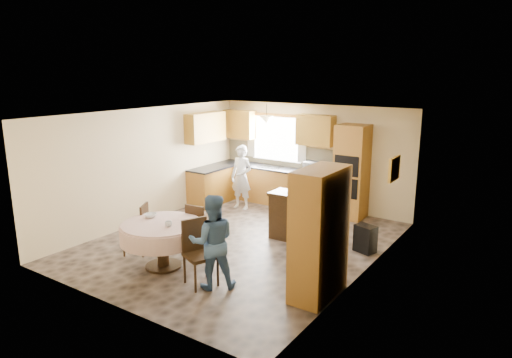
{
  "coord_description": "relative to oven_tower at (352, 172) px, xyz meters",
  "views": [
    {
      "loc": [
        4.94,
        -6.78,
        3.27
      ],
      "look_at": [
        0.17,
        0.3,
        1.24
      ],
      "focal_mm": 32.0,
      "sensor_mm": 36.0,
      "label": 1
    }
  ],
  "objects": [
    {
      "name": "cup_table",
      "position": [
        -1.33,
        -4.41,
        -0.22
      ],
      "size": [
        0.14,
        0.14,
        0.09
      ],
      "primitive_type": "imported",
      "rotation": [
        0.0,
        0.0,
        0.25
      ],
      "color": "#B2B2B2",
      "rests_on": "dining_table"
    },
    {
      "name": "wall_right",
      "position": [
        1.35,
        -2.69,
        0.19
      ],
      "size": [
        0.02,
        6.0,
        2.5
      ],
      "primitive_type": "cube",
      "color": "#D6BD89",
      "rests_on": "floor"
    },
    {
      "name": "oven_upper",
      "position": [
        0.0,
        -0.31,
        0.19
      ],
      "size": [
        0.56,
        0.01,
        0.45
      ],
      "primitive_type": "cube",
      "color": "black",
      "rests_on": "oven_tower"
    },
    {
      "name": "microwave",
      "position": [
        -0.9,
        -0.04,
        -0.0
      ],
      "size": [
        0.5,
        0.35,
        0.27
      ],
      "primitive_type": "imported",
      "rotation": [
        0.0,
        0.0,
        0.03
      ],
      "color": "silver",
      "rests_on": "counter_back"
    },
    {
      "name": "wall_back",
      "position": [
        -1.15,
        0.31,
        0.19
      ],
      "size": [
        5.0,
        0.02,
        2.5
      ],
      "primitive_type": "cube",
      "color": "#D6BD89",
      "rests_on": "floor"
    },
    {
      "name": "curtain_right",
      "position": [
        -1.4,
        0.24,
        0.59
      ],
      "size": [
        0.22,
        0.02,
        1.15
      ],
      "primitive_type": "cube",
      "color": "white",
      "rests_on": "wall_back"
    },
    {
      "name": "chair_right",
      "position": [
        -0.67,
        -4.45,
        -0.49
      ],
      "size": [
        0.59,
        0.59,
        1.03
      ],
      "rotation": [
        0.0,
        0.0,
        1.17
      ],
      "color": "#39230F",
      "rests_on": "floor"
    },
    {
      "name": "curtain_left",
      "position": [
        -2.9,
        0.24,
        0.59
      ],
      "size": [
        0.22,
        0.02,
        1.15
      ],
      "primitive_type": "cube",
      "color": "white",
      "rests_on": "wall_back"
    },
    {
      "name": "bowl_table",
      "position": [
        -1.93,
        -4.24,
        -0.24
      ],
      "size": [
        0.24,
        0.24,
        0.07
      ],
      "primitive_type": "imported",
      "rotation": [
        0.0,
        0.0,
        -0.15
      ],
      "color": "#B2B2B2",
      "rests_on": "dining_table"
    },
    {
      "name": "counter_left",
      "position": [
        -3.35,
        -0.89,
        -0.16
      ],
      "size": [
        0.64,
        1.2,
        0.04
      ],
      "primitive_type": "cube",
      "color": "black",
      "rests_on": "base_cab_left"
    },
    {
      "name": "chair_left",
      "position": [
        -2.35,
        -4.15,
        -0.54
      ],
      "size": [
        0.55,
        0.55,
        0.93
      ],
      "rotation": [
        0.0,
        0.0,
        -1.06
      ],
      "color": "#39230F",
      "rests_on": "floor"
    },
    {
      "name": "wall_cab_right",
      "position": [
        -1.0,
        0.15,
        0.85
      ],
      "size": [
        0.9,
        0.33,
        0.72
      ],
      "primitive_type": "cube",
      "color": "#C18C30",
      "rests_on": "wall_back"
    },
    {
      "name": "wall_left",
      "position": [
        -3.65,
        -2.69,
        0.19
      ],
      "size": [
        0.02,
        6.0,
        2.5
      ],
      "primitive_type": "cube",
      "color": "#D6BD89",
      "rests_on": "floor"
    },
    {
      "name": "window",
      "position": [
        -2.15,
        0.29,
        0.54
      ],
      "size": [
        1.4,
        0.03,
        1.1
      ],
      "primitive_type": "cube",
      "color": "white",
      "rests_on": "wall_back"
    },
    {
      "name": "ceiling",
      "position": [
        -1.15,
        -2.69,
        1.44
      ],
      "size": [
        5.0,
        6.0,
        0.01
      ],
      "primitive_type": "cube",
      "color": "white",
      "rests_on": "wall_back"
    },
    {
      "name": "pendant",
      "position": [
        -2.15,
        -0.19,
        1.06
      ],
      "size": [
        0.36,
        0.36,
        0.18
      ],
      "primitive_type": "cone",
      "rotation": [
        3.14,
        0.0,
        0.0
      ],
      "color": "beige",
      "rests_on": "ceiling"
    },
    {
      "name": "space_heater",
      "position": [
        1.04,
        -1.78,
        -0.81
      ],
      "size": [
        0.43,
        0.36,
        0.51
      ],
      "primitive_type": "cube",
      "rotation": [
        0.0,
        0.0,
        -0.31
      ],
      "color": "black",
      "rests_on": "floor"
    },
    {
      "name": "counter_back",
      "position": [
        -2.0,
        0.01,
        -0.16
      ],
      "size": [
        3.3,
        0.64,
        0.04
      ],
      "primitive_type": "cube",
      "color": "black",
      "rests_on": "base_cab_back"
    },
    {
      "name": "backsplash",
      "position": [
        -2.0,
        0.3,
        0.12
      ],
      "size": [
        3.3,
        0.02,
        0.55
      ],
      "primitive_type": "cube",
      "color": "beige",
      "rests_on": "wall_back"
    },
    {
      "name": "person_dining",
      "position": [
        -0.39,
        -4.44,
        -0.32
      ],
      "size": [
        0.91,
        0.9,
        1.48
      ],
      "primitive_type": "imported",
      "rotation": [
        0.0,
        0.0,
        3.87
      ],
      "color": "#3A587F",
      "rests_on": "floor"
    },
    {
      "name": "oven_lower",
      "position": [
        0.0,
        -0.31,
        -0.31
      ],
      "size": [
        0.56,
        0.01,
        0.45
      ],
      "primitive_type": "cube",
      "color": "black",
      "rests_on": "oven_tower"
    },
    {
      "name": "person_sink",
      "position": [
        -2.46,
        -0.82,
        -0.29
      ],
      "size": [
        0.57,
        0.38,
        1.55
      ],
      "primitive_type": "imported",
      "rotation": [
        0.0,
        0.0,
        0.01
      ],
      "color": "silver",
      "rests_on": "floor"
    },
    {
      "name": "floor",
      "position": [
        -1.15,
        -2.69,
        -1.06
      ],
      "size": [
        5.0,
        6.0,
        0.01
      ],
      "primitive_type": "cube",
      "color": "#6D594C",
      "rests_on": "ground"
    },
    {
      "name": "framed_picture",
      "position": [
        1.32,
        -1.23,
        0.45
      ],
      "size": [
        0.06,
        0.54,
        0.45
      ],
      "color": "gold",
      "rests_on": "wall_right"
    },
    {
      "name": "bowl_sideboard",
      "position": [
        -0.61,
        -1.94,
        -0.15
      ],
      "size": [
        0.26,
        0.26,
        0.05
      ],
      "primitive_type": "imported",
      "rotation": [
        0.0,
        0.0,
        0.35
      ],
      "color": "#B2B2B2",
      "rests_on": "sideboard"
    },
    {
      "name": "cupboard",
      "position": [
        1.07,
        -3.78,
        -0.09
      ],
      "size": [
        0.51,
        1.01,
        1.94
      ],
      "primitive_type": "cube",
      "color": "#BC7C32",
      "rests_on": "floor"
    },
    {
      "name": "base_cab_left",
      "position": [
        -3.35,
        -0.89,
        -0.62
      ],
      "size": [
        0.6,
        1.2,
        0.88
      ],
      "primitive_type": "cube",
      "color": "#BC7C32",
      "rests_on": "floor"
    },
    {
      "name": "oven_tower",
      "position": [
        0.0,
        0.0,
        0.0
      ],
      "size": [
        0.66,
        0.62,
        2.12
      ],
      "primitive_type": "cube",
      "color": "#BC7C32",
      "rests_on": "floor"
    },
    {
      "name": "dining_table",
      "position": [
        -1.56,
        -4.35,
        -0.44
      ],
      "size": [
        1.38,
        1.38,
        0.79
      ],
      "color": "#39230F",
      "rests_on": "floor"
    },
    {
      "name": "chair_back",
      "position": [
        -1.42,
        -3.58,
        -0.53
      ],
      "size": [
        0.45,
        0.45,
        0.95
      ],
      "rotation": [
        0.0,
        0.0,
        3.23
      ],
      "color": "#39230F",
      "rests_on": "floor"
    },
    {
      "name": "base_cab_back",
      "position": [
        -2.0,
        0.01,
        -0.62
      ],
      "size": [
        3.3,
        0.6,
        0.88
      ],
      "primitive_type": "cube",
      "color": "#BC7C32",
      "rests_on": "floor"
    },
    {
      "name": "bottle_sideboard",
      "position": [
        0.18,
        -1.94,
        -0.02
      ],
      "size": [
        0.15,
        0.15,
        0.3
      ],
      "primitive_type": "imported",
      "rotation": [
        0.0,
        0.0,
        0.27
      ],
      "color": "silver",
      "rests_on": "sideboard"
    },
    {
      "name": "sideboard",
      "position": [
        -0.23,
        -1.94,
        -0.62
      ],
      "size": [
        1.25,
        0.53,
        0.88
      ],
      "primitive_type": "cube",
      "rotation": [
        0.0,
        0.0,
        0.02
      ],
      "color": "#39230F",
      "rests_on": "floor"
    },
    {
      "name": "wall_cab_left",
      "position": [
        -3.2,
        0.15,
        0.85
      ],
      "size": [
        0.85,
        0.33,
        0.72
      ],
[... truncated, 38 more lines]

